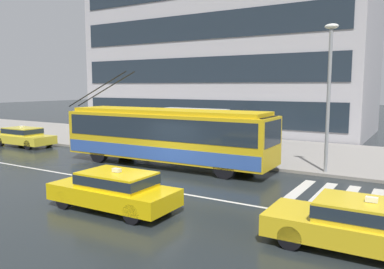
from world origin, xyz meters
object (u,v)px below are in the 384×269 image
object	(u,v)px
taxi_oncoming_far	(365,224)
pedestrian_at_shelter	(243,127)
pedestrian_waiting_by_pole	(221,130)
taxi_oncoming_near	(115,189)
pedestrian_approaching_curb	(145,121)
pedestrian_walking_past	(135,133)
bus_shelter	(194,119)
trolleybus	(166,135)
taxi_queued_behind_bus	(24,136)
street_lamp	(329,86)

from	to	relation	value
taxi_oncoming_far	pedestrian_at_shelter	world-z (taller)	pedestrian_at_shelter
taxi_oncoming_far	pedestrian_waiting_by_pole	distance (m)	11.84
taxi_oncoming_far	taxi_oncoming_near	distance (m)	7.54
pedestrian_approaching_curb	pedestrian_walking_past	xyz separation A→B (m)	(0.13, -1.22, -0.62)
taxi_oncoming_far	pedestrian_approaching_curb	xyz separation A→B (m)	(-14.76, 10.17, 1.04)
taxi_oncoming_near	pedestrian_waiting_by_pole	bearing A→B (deg)	94.61
bus_shelter	pedestrian_waiting_by_pole	world-z (taller)	bus_shelter
trolleybus	pedestrian_waiting_by_pole	size ratio (longest dim) A/B	6.07
trolleybus	taxi_oncoming_near	bearing A→B (deg)	-68.64
taxi_oncoming_near	pedestrian_approaching_curb	world-z (taller)	pedestrian_approaching_curb
trolleybus	taxi_oncoming_far	distance (m)	11.83
bus_shelter	pedestrian_at_shelter	bearing A→B (deg)	-5.68
trolleybus	taxi_queued_behind_bus	bearing A→B (deg)	178.87
taxi_oncoming_near	taxi_queued_behind_bus	distance (m)	16.19
taxi_oncoming_near	street_lamp	size ratio (longest dim) A/B	0.67
pedestrian_approaching_curb	pedestrian_walking_past	world-z (taller)	pedestrian_approaching_curb
trolleybus	taxi_oncoming_near	world-z (taller)	trolleybus
pedestrian_waiting_by_pole	pedestrian_at_shelter	bearing A→B (deg)	60.39
pedestrian_at_shelter	pedestrian_waiting_by_pole	size ratio (longest dim) A/B	1.00
taxi_oncoming_far	taxi_oncoming_near	xyz separation A→B (m)	(-7.51, -0.72, -0.00)
trolleybus	pedestrian_approaching_curb	distance (m)	6.20
taxi_queued_behind_bus	pedestrian_approaching_curb	xyz separation A→B (m)	(7.36, 3.91, 1.04)
pedestrian_walking_past	street_lamp	xyz separation A→B (m)	(11.93, -0.85, 2.95)
pedestrian_walking_past	trolleybus	bearing A→B (deg)	-33.11
taxi_oncoming_near	pedestrian_waiting_by_pole	xyz separation A→B (m)	(-0.74, 9.16, 1.01)
trolleybus	street_lamp	bearing A→B (deg)	15.51
bus_shelter	pedestrian_walking_past	distance (m)	3.95
pedestrian_waiting_by_pole	street_lamp	bearing A→B (deg)	-3.55
trolleybus	taxi_oncoming_near	size ratio (longest dim) A/B	2.77
pedestrian_walking_past	bus_shelter	bearing A→B (deg)	16.18
taxi_oncoming_far	street_lamp	size ratio (longest dim) A/B	0.70
pedestrian_at_shelter	pedestrian_waiting_by_pole	xyz separation A→B (m)	(-0.71, -1.24, -0.09)
bus_shelter	pedestrian_approaching_curb	size ratio (longest dim) A/B	2.15
street_lamp	pedestrian_at_shelter	bearing A→B (deg)	161.86
taxi_oncoming_far	pedestrian_approaching_curb	world-z (taller)	pedestrian_approaching_curb
taxi_queued_behind_bus	pedestrian_walking_past	size ratio (longest dim) A/B	2.70
pedestrian_approaching_curb	street_lamp	size ratio (longest dim) A/B	0.30
taxi_queued_behind_bus	bus_shelter	size ratio (longest dim) A/B	1.05
pedestrian_at_shelter	bus_shelter	bearing A→B (deg)	174.32
pedestrian_walking_past	pedestrian_waiting_by_pole	world-z (taller)	pedestrian_waiting_by_pole
taxi_queued_behind_bus	taxi_oncoming_near	bearing A→B (deg)	-25.55
taxi_queued_behind_bus	pedestrian_approaching_curb	distance (m)	8.39
trolleybus	taxi_oncoming_far	world-z (taller)	trolleybus
taxi_oncoming_near	pedestrian_at_shelter	xyz separation A→B (m)	(-0.03, 10.40, 1.10)
pedestrian_at_shelter	pedestrian_waiting_by_pole	world-z (taller)	pedestrian_at_shelter
trolleybus	taxi_queued_behind_bus	world-z (taller)	trolleybus
trolleybus	street_lamp	distance (m)	8.12
pedestrian_at_shelter	pedestrian_approaching_curb	bearing A→B (deg)	176.12
pedestrian_walking_past	pedestrian_waiting_by_pole	bearing A→B (deg)	-4.57
taxi_queued_behind_bus	pedestrian_walking_past	bearing A→B (deg)	19.72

